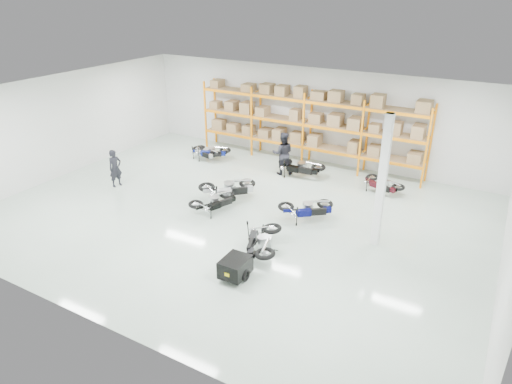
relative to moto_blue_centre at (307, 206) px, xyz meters
The scene contains 14 objects.
room 3.17m from the moto_blue_centre, 158.17° to the right, with size 18.00×18.00×18.00m.
pallet_rack 6.23m from the moto_blue_centre, 114.46° to the left, with size 11.28×0.98×3.62m.
structural_column 3.24m from the moto_blue_centre, 10.30° to the right, with size 0.25×0.25×4.50m, color white.
moto_blue_centre is the anchor object (origin of this frame).
moto_silver_left 3.48m from the moto_blue_centre, behind, with size 0.90×2.02×1.23m, color #B1B3B8, non-canonical shape.
moto_black_far_left 3.54m from the moto_blue_centre, 160.60° to the right, with size 0.76×1.70×1.04m, color black, non-canonical shape.
moto_touring_right 2.93m from the moto_blue_centre, 96.23° to the right, with size 0.85×1.92×1.17m, color black, non-canonical shape.
trailer 4.53m from the moto_blue_centre, 94.03° to the right, with size 0.82×1.54×0.65m.
moto_back_a 7.65m from the moto_blue_centre, 152.65° to the left, with size 0.75×1.70×1.04m, color navy, non-canonical shape.
moto_back_b 7.78m from the moto_blue_centre, 154.35° to the left, with size 0.70×1.57×0.96m, color #A2A8AC, non-canonical shape.
moto_back_c 4.17m from the moto_blue_centre, 118.35° to the left, with size 0.86×1.93×1.18m, color black, non-canonical shape.
moto_back_d 4.16m from the moto_blue_centre, 64.98° to the left, with size 0.71×1.60×0.98m, color #3D0C14, non-canonical shape.
person_left 8.51m from the moto_blue_centre, behind, with size 0.59×0.39×1.63m, color black.
person_back 4.54m from the moto_blue_centre, 128.17° to the left, with size 0.96×0.75×1.98m, color black.
Camera 1 is at (8.30, -13.08, 8.00)m, focal length 32.00 mm.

